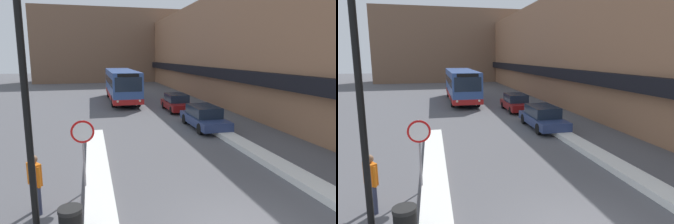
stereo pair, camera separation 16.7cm
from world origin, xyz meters
TOP-DOWN VIEW (x-y plane):
  - building_row_right at (9.98, 24.00)m, footprint 5.50×60.00m
  - building_backdrop_far at (0.00, 50.45)m, footprint 26.00×8.00m
  - snow_bank_left at (-3.60, 2.63)m, footprint 0.90×17.94m
  - snow_bank_right at (3.60, 3.10)m, footprint 0.90×19.87m
  - city_bus at (-0.68, 24.33)m, footprint 2.62×11.43m
  - parked_car_front at (3.20, 11.36)m, footprint 1.86×4.74m
  - parked_car_middle at (3.20, 17.68)m, footprint 1.82×4.31m
  - stop_sign at (-4.04, 3.71)m, footprint 0.76×0.08m
  - street_lamp at (-4.86, 1.05)m, footprint 1.46×0.36m
  - pedestrian at (-5.40, 2.63)m, footprint 0.45×0.51m

SIDE VIEW (x-z plane):
  - snow_bank_left at x=-3.60m, z-range 0.00..0.22m
  - snow_bank_right at x=3.60m, z-range 0.00..0.27m
  - parked_car_middle at x=3.20m, z-range 0.00..1.42m
  - parked_car_front at x=3.20m, z-range 0.01..1.43m
  - pedestrian at x=-5.40m, z-range 0.18..1.95m
  - city_bus at x=-0.68m, z-range 0.15..3.29m
  - stop_sign at x=-4.04m, z-range 0.57..3.05m
  - street_lamp at x=-4.86m, z-range 0.76..7.09m
  - building_row_right at x=9.98m, z-range -0.02..10.23m
  - building_backdrop_far at x=0.00m, z-range 0.00..12.64m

